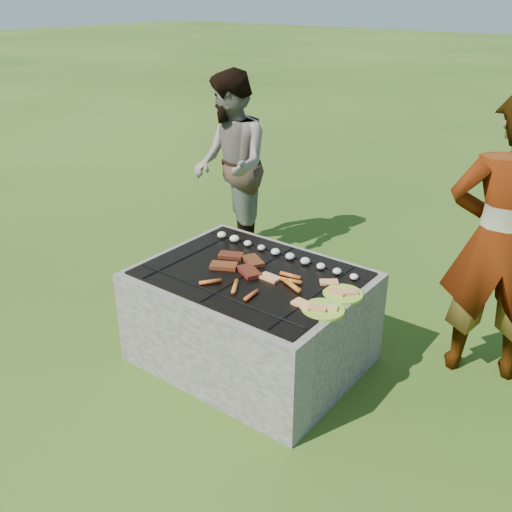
{
  "coord_description": "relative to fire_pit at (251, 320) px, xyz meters",
  "views": [
    {
      "loc": [
        1.84,
        -2.37,
        2.13
      ],
      "look_at": [
        0.0,
        0.05,
        0.7
      ],
      "focal_mm": 40.0,
      "sensor_mm": 36.0,
      "label": 1
    }
  ],
  "objects": [
    {
      "name": "fire_pit",
      "position": [
        0.0,
        0.0,
        0.0
      ],
      "size": [
        1.3,
        1.0,
        0.62
      ],
      "color": "#9E968C",
      "rests_on": "ground"
    },
    {
      "name": "sausages",
      "position": [
        0.16,
        -0.09,
        0.34
      ],
      "size": [
        0.52,
        0.42,
        0.03
      ],
      "color": "#F25027",
      "rests_on": "fire_pit"
    },
    {
      "name": "plate_far",
      "position": [
        0.56,
        0.1,
        0.33
      ],
      "size": [
        0.27,
        0.27,
        0.03
      ],
      "color": "yellow",
      "rests_on": "fire_pit"
    },
    {
      "name": "lawn",
      "position": [
        0.0,
        0.0,
        -0.28
      ],
      "size": [
        60.0,
        60.0,
        0.0
      ],
      "primitive_type": "plane",
      "color": "#264611",
      "rests_on": "ground"
    },
    {
      "name": "mushrooms",
      "position": [
        -0.01,
        0.29,
        0.35
      ],
      "size": [
        1.05,
        0.06,
        0.04
      ],
      "color": "#F1ECCC",
      "rests_on": "fire_pit"
    },
    {
      "name": "bread_on_grate",
      "position": [
        0.33,
        -0.01,
        0.34
      ],
      "size": [
        0.45,
        0.4,
        0.02
      ],
      "color": "#E4AF75",
      "rests_on": "fire_pit"
    },
    {
      "name": "pork_slabs",
      "position": [
        -0.11,
        0.03,
        0.34
      ],
      "size": [
        0.41,
        0.32,
        0.02
      ],
      "color": "maroon",
      "rests_on": "fire_pit"
    },
    {
      "name": "bystander",
      "position": [
        -1.15,
        1.2,
        0.5
      ],
      "size": [
        0.96,
        0.94,
        1.56
      ],
      "primitive_type": "imported",
      "rotation": [
        0.0,
        0.0,
        -0.72
      ],
      "color": "#A99D8D",
      "rests_on": "ground"
    },
    {
      "name": "plate_near",
      "position": [
        0.56,
        -0.11,
        0.33
      ],
      "size": [
        0.27,
        0.27,
        0.03
      ],
      "color": "#ADD633",
      "rests_on": "fire_pit"
    },
    {
      "name": "cook",
      "position": [
        1.17,
        0.77,
        0.57
      ],
      "size": [
        0.73,
        0.61,
        1.7
      ],
      "primitive_type": "imported",
      "rotation": [
        0.0,
        0.0,
        3.54
      ],
      "color": "gray",
      "rests_on": "ground"
    }
  ]
}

